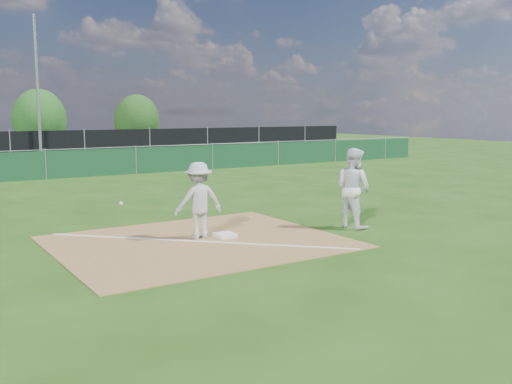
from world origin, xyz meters
TOP-DOWN VIEW (x-y plane):
  - ground at (0.00, 10.00)m, footprint 90.00×90.00m
  - infield_dirt at (0.00, 1.00)m, footprint 6.00×5.00m
  - foul_line at (0.00, 1.00)m, footprint 5.01×5.01m
  - green_fence at (0.00, 15.00)m, footprint 44.00×0.05m
  - black_fence at (0.00, 23.00)m, footprint 46.00×0.04m
  - light_pole at (1.50, 22.70)m, footprint 0.16×0.16m
  - first_base at (0.71, 1.07)m, footprint 0.42×0.42m
  - play_at_first at (0.18, 1.31)m, footprint 2.41×0.73m
  - runner at (3.96, 0.40)m, footprint 0.85×1.03m
  - car_mid at (0.99, 27.78)m, footprint 4.41×2.84m
  - car_right at (4.07, 26.51)m, footprint 4.89×3.50m
  - tree_mid at (3.91, 33.73)m, footprint 3.79×3.79m
  - tree_right at (11.14, 33.10)m, footprint 3.54×3.54m

SIDE VIEW (x-z plane):
  - ground at x=0.00m, z-range 0.00..0.00m
  - infield_dirt at x=0.00m, z-range 0.00..0.02m
  - foul_line at x=0.00m, z-range 0.02..0.03m
  - first_base at x=0.71m, z-range 0.02..0.11m
  - green_fence at x=0.00m, z-range 0.00..1.20m
  - car_right at x=4.07m, z-range 0.01..1.32m
  - car_mid at x=0.99m, z-range 0.01..1.38m
  - play_at_first at x=0.18m, z-range 0.02..1.73m
  - black_fence at x=0.00m, z-range 0.00..1.80m
  - runner at x=3.96m, z-range 0.00..1.96m
  - tree_right at x=11.14m, z-range 0.06..4.26m
  - tree_mid at x=3.91m, z-range 0.07..4.57m
  - light_pole at x=1.50m, z-range 0.00..8.00m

